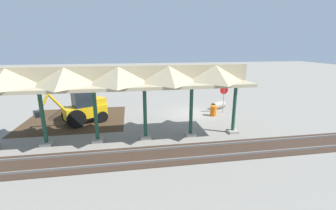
{
  "coord_description": "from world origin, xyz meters",
  "views": [
    {
      "loc": [
        5.67,
        19.14,
        6.13
      ],
      "look_at": [
        2.87,
        2.49,
        1.6
      ],
      "focal_mm": 24.0,
      "sensor_mm": 36.0,
      "label": 1
    }
  ],
  "objects": [
    {
      "name": "ground_plane",
      "position": [
        0.0,
        0.0,
        0.0
      ],
      "size": [
        120.0,
        120.0,
        0.0
      ],
      "primitive_type": "plane",
      "color": "gray"
    },
    {
      "name": "dirt_work_zone",
      "position": [
        10.39,
        -0.01,
        0.0
      ],
      "size": [
        8.09,
        7.0,
        0.01
      ],
      "primitive_type": "cube",
      "color": "#42301E",
      "rests_on": "ground"
    },
    {
      "name": "platform_canopy",
      "position": [
        6.38,
        4.97,
        4.16
      ],
      "size": [
        16.85,
        3.2,
        4.9
      ],
      "color": "#9E998E",
      "rests_on": "ground"
    },
    {
      "name": "rail_tracks",
      "position": [
        0.0,
        7.57,
        0.03
      ],
      "size": [
        60.0,
        2.58,
        0.15
      ],
      "color": "slate",
      "rests_on": "ground"
    },
    {
      "name": "stop_sign",
      "position": [
        -2.69,
        0.2,
        1.83
      ],
      "size": [
        0.76,
        0.06,
        2.53
      ],
      "color": "gray",
      "rests_on": "ground"
    },
    {
      "name": "backhoe",
      "position": [
        9.48,
        1.07,
        1.27
      ],
      "size": [
        5.04,
        3.56,
        2.82
      ],
      "color": "#EAB214",
      "rests_on": "ground"
    },
    {
      "name": "dirt_mound",
      "position": [
        11.44,
        -1.02,
        0.0
      ],
      "size": [
        5.83,
        5.83,
        1.98
      ],
      "primitive_type": "cone",
      "color": "#42301E",
      "rests_on": "ground"
    },
    {
      "name": "concrete_pipe",
      "position": [
        -2.82,
        -1.22,
        0.35
      ],
      "size": [
        1.58,
        1.27,
        0.71
      ],
      "color": "#9E9384",
      "rests_on": "ground"
    },
    {
      "name": "traffic_barrel",
      "position": [
        -1.5,
        0.91,
        0.45
      ],
      "size": [
        0.56,
        0.56,
        0.9
      ],
      "primitive_type": "cylinder",
      "color": "orange",
      "rests_on": "ground"
    }
  ]
}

